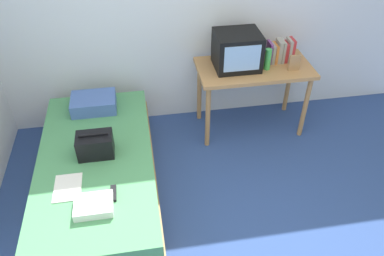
% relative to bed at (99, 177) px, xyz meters
% --- Properties ---
extents(ground_plane, '(8.00, 8.00, 0.00)m').
position_rel_bed_xyz_m(ground_plane, '(0.99, -0.81, -0.23)').
color(ground_plane, '#2D4784').
extents(wall_back, '(5.20, 0.10, 2.60)m').
position_rel_bed_xyz_m(wall_back, '(0.99, 1.19, 1.07)').
color(wall_back, silver).
rests_on(wall_back, ground).
extents(bed, '(1.00, 2.00, 0.48)m').
position_rel_bed_xyz_m(bed, '(0.00, 0.00, 0.00)').
color(bed, '#B27F4C').
rests_on(bed, ground).
extents(desk, '(1.16, 0.60, 0.77)m').
position_rel_bed_xyz_m(desk, '(1.61, 0.78, 0.43)').
color(desk, '#B27F4C').
rests_on(desk, ground).
extents(tv, '(0.44, 0.39, 0.36)m').
position_rel_bed_xyz_m(tv, '(1.42, 0.81, 0.71)').
color(tv, black).
rests_on(tv, desk).
extents(water_bottle, '(0.07, 0.07, 0.22)m').
position_rel_bed_xyz_m(water_bottle, '(1.72, 0.71, 0.64)').
color(water_bottle, green).
rests_on(water_bottle, desk).
extents(book_row, '(0.26, 0.16, 0.24)m').
position_rel_bed_xyz_m(book_row, '(1.90, 0.85, 0.64)').
color(book_row, '#7A3D89').
rests_on(book_row, desk).
extents(picture_frame, '(0.11, 0.02, 0.17)m').
position_rel_bed_xyz_m(picture_frame, '(1.97, 0.64, 0.62)').
color(picture_frame, '#9E754C').
rests_on(picture_frame, desk).
extents(pillow, '(0.43, 0.32, 0.13)m').
position_rel_bed_xyz_m(pillow, '(-0.02, 0.72, 0.31)').
color(pillow, '#4766AD').
rests_on(pillow, bed).
extents(handbag, '(0.30, 0.20, 0.23)m').
position_rel_bed_xyz_m(handbag, '(0.02, 0.04, 0.34)').
color(handbag, black).
rests_on(handbag, bed).
extents(magazine, '(0.21, 0.29, 0.01)m').
position_rel_bed_xyz_m(magazine, '(-0.19, -0.32, 0.25)').
color(magazine, white).
rests_on(magazine, bed).
extents(remote_dark, '(0.04, 0.16, 0.02)m').
position_rel_bed_xyz_m(remote_dark, '(0.16, -0.44, 0.25)').
color(remote_dark, black).
rests_on(remote_dark, bed).
extents(folded_towel, '(0.28, 0.22, 0.07)m').
position_rel_bed_xyz_m(folded_towel, '(0.02, -0.56, 0.27)').
color(folded_towel, white).
rests_on(folded_towel, bed).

